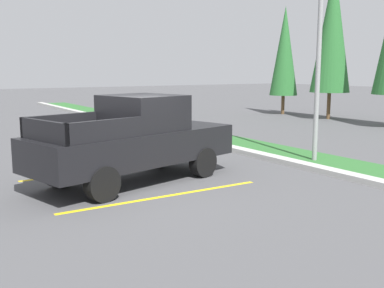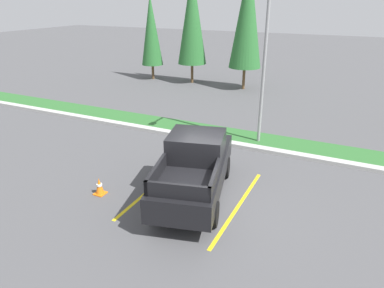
% 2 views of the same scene
% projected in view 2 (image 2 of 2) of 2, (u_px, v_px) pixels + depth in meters
% --- Properties ---
extents(ground_plane, '(120.00, 120.00, 0.00)m').
position_uv_depth(ground_plane, '(207.00, 204.00, 11.41)').
color(ground_plane, '#4C4C4F').
extents(parking_line_near, '(0.12, 4.80, 0.01)m').
position_uv_depth(parking_line_near, '(155.00, 185.00, 12.54)').
color(parking_line_near, yellow).
rests_on(parking_line_near, ground).
extents(parking_line_far, '(0.12, 4.80, 0.01)m').
position_uv_depth(parking_line_far, '(238.00, 206.00, 11.30)').
color(parking_line_far, yellow).
rests_on(parking_line_far, ground).
extents(curb_strip, '(56.00, 0.40, 0.15)m').
position_uv_depth(curb_strip, '(253.00, 147.00, 15.54)').
color(curb_strip, '#B2B2AD').
rests_on(curb_strip, ground).
extents(grass_median, '(56.00, 1.80, 0.06)m').
position_uv_depth(grass_median, '(260.00, 140.00, 16.47)').
color(grass_median, '#2D662D').
rests_on(grass_median, ground).
extents(pickup_truck_main, '(3.12, 5.52, 2.10)m').
position_uv_depth(pickup_truck_main, '(195.00, 167.00, 11.57)').
color(pickup_truck_main, black).
rests_on(pickup_truck_main, ground).
extents(street_light, '(0.24, 1.49, 7.38)m').
position_uv_depth(street_light, '(265.00, 48.00, 14.57)').
color(street_light, gray).
rests_on(street_light, ground).
extents(cypress_tree_leftmost, '(1.68, 1.68, 6.46)m').
position_uv_depth(cypress_tree_leftmost, '(151.00, 30.00, 27.47)').
color(cypress_tree_leftmost, brown).
rests_on(cypress_tree_leftmost, ground).
extents(cypress_tree_left_inner, '(2.14, 2.14, 8.22)m').
position_uv_depth(cypress_tree_left_inner, '(192.00, 17.00, 25.81)').
color(cypress_tree_left_inner, brown).
rests_on(cypress_tree_left_inner, ground).
extents(cypress_tree_center, '(2.25, 2.25, 8.66)m').
position_uv_depth(cypress_tree_center, '(247.00, 14.00, 23.81)').
color(cypress_tree_center, brown).
rests_on(cypress_tree_center, ground).
extents(traffic_cone, '(0.36, 0.36, 0.60)m').
position_uv_depth(traffic_cone, '(99.00, 186.00, 11.89)').
color(traffic_cone, orange).
rests_on(traffic_cone, ground).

